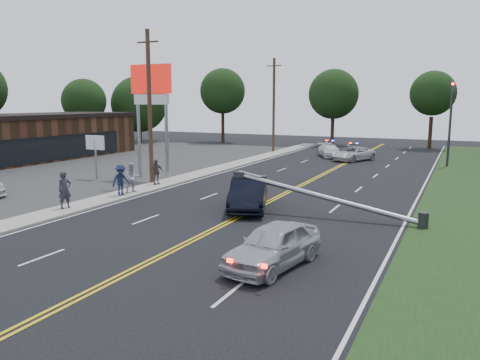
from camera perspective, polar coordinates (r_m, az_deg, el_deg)
The scene contains 23 objects.
ground at distance 17.15m, azimuth -9.49°, elevation -9.09°, with size 120.00×120.00×0.00m, color black.
parking_lot at distance 37.90m, azimuth -25.81°, elevation 0.32°, with size 25.00×60.00×0.01m, color #2D2D2D.
sidewalk at distance 29.79m, azimuth -11.70°, elevation -1.08°, with size 1.80×70.00×0.12m, color gray.
centerline_yellow at distance 25.66m, azimuth 3.43°, elevation -2.70°, with size 0.36×80.00×0.00m, color gold.
pylon_sign at distance 33.77m, azimuth -10.76°, elevation 10.30°, with size 3.20×0.35×8.00m.
small_sign at distance 34.59m, azimuth -17.24°, elevation 3.94°, with size 1.60×0.14×3.10m.
traffic_signal at distance 43.27m, azimuth 24.29°, elevation 7.05°, with size 0.28×0.41×7.05m.
fallen_streetlight at distance 22.34m, azimuth 11.48°, elevation -2.33°, with size 9.36×0.44×1.91m.
utility_pole_mid at distance 31.38m, azimuth -10.96°, elevation 8.70°, with size 1.60×0.28×10.00m.
utility_pole_far at distance 50.79m, azimuth 4.13°, elevation 9.09°, with size 1.60×0.28×10.00m.
tree_3 at distance 62.93m, azimuth -18.48°, elevation 9.12°, with size 5.52×5.52×8.32m.
tree_4 at distance 66.11m, azimuth -12.20°, elevation 9.02°, with size 7.56×7.56×8.90m.
tree_5 at distance 63.69m, azimuth -2.13°, elevation 10.76°, with size 6.03×6.03×9.87m.
tree_6 at distance 60.95m, azimuth 11.33°, elevation 10.22°, with size 6.25×6.25×9.52m.
tree_7 at distance 59.32m, azimuth 22.46°, elevation 9.72°, with size 5.17×5.17×8.99m.
crashed_sedan at distance 23.86m, azimuth 1.05°, elevation -1.64°, with size 1.73×4.97×1.64m, color black.
waiting_sedan at distance 15.68m, azimuth 4.07°, elevation -7.94°, with size 1.73×4.31×1.47m, color #AEB0B6.
emergency_a at distance 44.89m, azimuth 13.64°, elevation 3.11°, with size 2.13×4.62×1.28m, color silver.
emergency_b at distance 47.42m, azimuth 10.84°, elevation 3.53°, with size 1.77×4.36×1.27m, color silver.
bystander_a at distance 25.08m, azimuth -20.58°, elevation -1.15°, with size 0.68×0.45×1.87m, color #28272F.
bystander_b at distance 28.35m, azimuth -12.98°, elevation 0.29°, with size 0.87×0.67×1.78m, color #B1B1B6.
bystander_c at distance 27.60m, azimuth -14.32°, elevation 0.00°, with size 1.16×0.66×1.79m, color #19203F.
bystander_d at distance 30.83m, azimuth -10.22°, elevation 0.99°, with size 0.97×0.40×1.65m, color #4F443F.
Camera 1 is at (9.44, -13.24, 5.43)m, focal length 35.00 mm.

